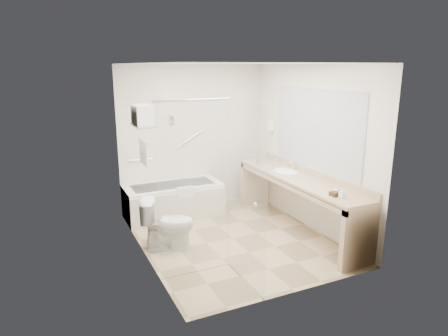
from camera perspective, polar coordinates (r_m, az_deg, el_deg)
name	(u,v)px	position (r m, az deg, el deg)	size (l,w,h in m)	color
floor	(233,238)	(5.99, 1.23, -9.97)	(3.20, 3.20, 0.00)	tan
ceiling	(234,63)	(5.45, 1.38, 14.72)	(2.60, 3.20, 0.10)	silver
wall_back	(193,138)	(7.03, -4.49, 4.37)	(2.60, 0.10, 2.50)	beige
wall_front	(300,186)	(4.26, 10.87, -2.50)	(2.60, 0.10, 2.50)	beige
wall_left	(141,165)	(5.16, -11.76, 0.42)	(0.10, 3.20, 2.50)	beige
wall_right	(309,148)	(6.26, 12.05, 2.85)	(0.10, 3.20, 2.50)	beige
bathtub	(174,200)	(6.79, -7.22, -4.59)	(1.60, 0.73, 0.59)	white
grab_bar_short	(140,160)	(6.79, -11.85, 1.15)	(0.03, 0.03, 0.40)	silver
grab_bar_long	(191,138)	(6.98, -4.76, 4.28)	(0.03, 0.03, 0.60)	silver
shower_enclosure	(219,192)	(4.57, -0.68, -3.50)	(0.96, 0.91, 2.11)	silver
towel_shelf	(143,121)	(5.43, -11.56, 6.54)	(0.24, 0.55, 0.81)	silver
vanity_counter	(298,191)	(6.14, 10.52, -3.20)	(0.55, 2.70, 0.95)	tan
sink	(285,173)	(6.42, 8.76, -0.67)	(0.40, 0.52, 0.14)	white
faucet	(293,165)	(6.47, 9.87, 0.42)	(0.03, 0.03, 0.14)	silver
mirror	(316,130)	(6.09, 12.96, 5.34)	(0.02, 2.00, 1.20)	#ABB0B7
hairdryer_unit	(271,126)	(7.05, 6.68, 5.99)	(0.08, 0.10, 0.18)	white
toilet	(168,224)	(5.61, -8.03, -7.90)	(0.40, 0.72, 0.71)	white
amenity_basket	(336,194)	(5.33, 15.75, -3.55)	(0.16, 0.11, 0.05)	#422817
soap_bottle_a	(342,196)	(5.26, 16.47, -3.81)	(0.06, 0.13, 0.06)	white
soap_bottle_b	(336,191)	(5.39, 15.75, -3.19)	(0.08, 0.10, 0.08)	white
water_bottle_left	(285,166)	(6.35, 8.64, 0.24)	(0.06, 0.06, 0.18)	silver
water_bottle_mid	(257,157)	(6.98, 4.79, 1.63)	(0.06, 0.06, 0.18)	silver
water_bottle_right	(275,163)	(6.49, 7.28, 0.76)	(0.07, 0.07, 0.22)	silver
drinking_glass_near	(258,162)	(6.77, 4.92, 0.86)	(0.06, 0.06, 0.08)	silver
drinking_glass_far	(258,162)	(6.77, 4.90, 0.88)	(0.07, 0.07, 0.09)	silver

